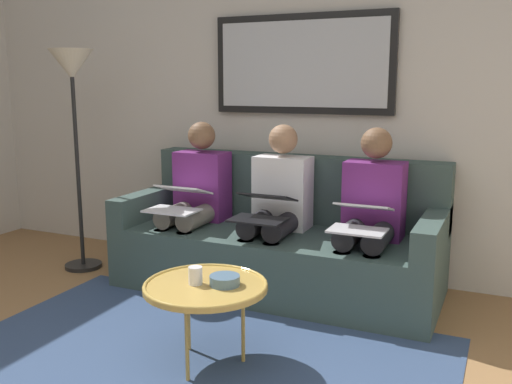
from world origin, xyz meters
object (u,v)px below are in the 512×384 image
object	(u,v)px
coffee_table	(206,287)
laptop_silver	(361,217)
bowl	(225,280)
cup	(195,275)
person_middle	(277,203)
person_left	(370,212)
person_right	(196,196)
standing_lamp	(73,89)
laptop_black	(263,207)
couch	(281,243)
laptop_white	(178,199)
framed_mirror	(302,64)

from	to	relation	value
coffee_table	laptop_silver	size ratio (longest dim) A/B	1.72
bowl	laptop_silver	world-z (taller)	laptop_silver
coffee_table	bowl	distance (m)	0.10
cup	person_middle	xyz separation A→B (m)	(0.04, -1.16, 0.14)
person_left	laptop_silver	xyz separation A→B (m)	(-0.00, 0.24, 0.02)
cup	person_right	size ratio (longest dim) A/B	0.08
person_middle	standing_lamp	bearing A→B (deg)	7.31
standing_lamp	coffee_table	bearing A→B (deg)	149.86
laptop_silver	standing_lamp	size ratio (longest dim) A/B	0.22
laptop_black	laptop_silver	bearing A→B (deg)	179.46
bowl	person_middle	xyz separation A→B (m)	(0.18, -1.12, 0.16)
bowl	laptop_silver	bearing A→B (deg)	-117.79
couch	coffee_table	size ratio (longest dim) A/B	3.52
couch	person_left	xyz separation A→B (m)	(-0.64, 0.07, 0.30)
person_right	laptop_white	xyz separation A→B (m)	(0.00, 0.23, 0.02)
framed_mirror	laptop_silver	world-z (taller)	framed_mirror
person_middle	person_right	distance (m)	0.64
framed_mirror	person_right	xyz separation A→B (m)	(0.64, 0.46, -0.94)
laptop_silver	person_middle	xyz separation A→B (m)	(0.64, -0.24, -0.02)
framed_mirror	standing_lamp	world-z (taller)	framed_mirror
laptop_white	person_middle	bearing A→B (deg)	-159.93
laptop_silver	person_middle	bearing A→B (deg)	-20.59
couch	coffee_table	world-z (taller)	couch
couch	standing_lamp	size ratio (longest dim) A/B	1.33
cup	standing_lamp	xyz separation A→B (m)	(1.59, -0.97, 0.90)
laptop_white	person_right	bearing A→B (deg)	-90.00
bowl	laptop_black	size ratio (longest dim) A/B	0.39
laptop_black	couch	bearing A→B (deg)	-90.00
person_middle	laptop_silver	bearing A→B (deg)	159.41
coffee_table	bowl	bearing A→B (deg)	-161.01
person_left	person_middle	world-z (taller)	same
framed_mirror	coffee_table	world-z (taller)	framed_mirror
person_right	person_left	bearing A→B (deg)	180.00
person_middle	person_right	size ratio (longest dim) A/B	1.00
person_right	standing_lamp	size ratio (longest dim) A/B	0.69
couch	laptop_black	distance (m)	0.44
person_left	laptop_white	distance (m)	1.30
person_left	person_right	xyz separation A→B (m)	(1.28, 0.00, 0.00)
coffee_table	person_right	bearing A→B (deg)	-57.71
couch	laptop_white	distance (m)	0.78
bowl	person_right	world-z (taller)	person_right
framed_mirror	person_right	world-z (taller)	framed_mirror
couch	coffee_table	xyz separation A→B (m)	(-0.09, 1.22, 0.10)
cup	bowl	distance (m)	0.15
person_left	person_right	distance (m)	1.28
laptop_white	couch	bearing A→B (deg)	-154.70
couch	cup	distance (m)	1.24
coffee_table	laptop_silver	world-z (taller)	laptop_silver
coffee_table	person_left	bearing A→B (deg)	-115.75
couch	cup	xyz separation A→B (m)	(-0.04, 1.23, 0.16)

